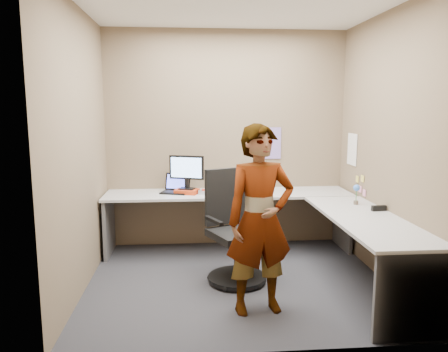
{
  "coord_description": "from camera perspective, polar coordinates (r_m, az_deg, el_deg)",
  "views": [
    {
      "loc": [
        -0.49,
        -4.19,
        1.76
      ],
      "look_at": [
        -0.12,
        0.25,
        1.05
      ],
      "focal_mm": 35.0,
      "sensor_mm": 36.0,
      "label": 1
    }
  ],
  "objects": [
    {
      "name": "wall_left",
      "position": [
        4.33,
        -18.32,
        3.16
      ],
      "size": [
        0.0,
        2.7,
        2.7
      ],
      "primitive_type": "plane",
      "rotation": [
        1.57,
        0.0,
        1.57
      ],
      "color": "brown",
      "rests_on": "ground"
    },
    {
      "name": "monitor",
      "position": [
        5.21,
        -4.91,
        0.87
      ],
      "size": [
        0.41,
        0.19,
        0.4
      ],
      "rotation": [
        0.0,
        0.0,
        -0.35
      ],
      "color": "black",
      "rests_on": "paper_ream"
    },
    {
      "name": "person",
      "position": [
        3.72,
        4.74,
        -5.74
      ],
      "size": [
        0.65,
        0.48,
        1.62
      ],
      "primitive_type": "imported",
      "rotation": [
        0.0,
        0.0,
        0.17
      ],
      "color": "#999399",
      "rests_on": "ground"
    },
    {
      "name": "sticky_note_b",
      "position": [
        5.27,
        17.36,
        -1.64
      ],
      "size": [
        0.01,
        0.07,
        0.07
      ],
      "primitive_type": "cube",
      "color": "pink",
      "rests_on": "wall_right"
    },
    {
      "name": "sticky_note_a",
      "position": [
        5.2,
        17.63,
        -0.33
      ],
      "size": [
        0.01,
        0.07,
        0.07
      ],
      "primitive_type": "cube",
      "color": "#F2E059",
      "rests_on": "wall_right"
    },
    {
      "name": "laptop",
      "position": [
        5.32,
        -6.27,
        -1.53
      ],
      "size": [
        0.38,
        0.35,
        0.22
      ],
      "rotation": [
        0.0,
        0.0,
        -0.32
      ],
      "color": "black",
      "rests_on": "desk"
    },
    {
      "name": "origami",
      "position": [
        5.11,
        4.59,
        -2.27
      ],
      "size": [
        0.1,
        0.1,
        0.06
      ],
      "primitive_type": "cone",
      "color": "white",
      "rests_on": "desk"
    },
    {
      "name": "desk",
      "position": [
        4.81,
        6.46,
        -5.09
      ],
      "size": [
        2.98,
        2.58,
        0.73
      ],
      "color": "#B2B2B2",
      "rests_on": "ground"
    },
    {
      "name": "wall_right",
      "position": [
        4.65,
        20.55,
        3.43
      ],
      "size": [
        0.0,
        2.7,
        2.7
      ],
      "primitive_type": "plane",
      "rotation": [
        1.57,
        0.0,
        -1.57
      ],
      "color": "brown",
      "rests_on": "ground"
    },
    {
      "name": "ground",
      "position": [
        4.57,
        1.76,
        -13.6
      ],
      "size": [
        3.0,
        3.0,
        0.0
      ],
      "primitive_type": "plane",
      "color": "#27262C",
      "rests_on": "ground"
    },
    {
      "name": "calendar_white",
      "position": [
        5.48,
        16.4,
        3.35
      ],
      "size": [
        0.01,
        0.28,
        0.38
      ],
      "primitive_type": "cube",
      "color": "white",
      "rests_on": "wall_right"
    },
    {
      "name": "trackball_mouse",
      "position": [
        5.19,
        -2.73,
        -2.12
      ],
      "size": [
        0.12,
        0.08,
        0.07
      ],
      "color": "#B7B7BC",
      "rests_on": "desk"
    },
    {
      "name": "stapler",
      "position": [
        4.63,
        19.57,
        -3.98
      ],
      "size": [
        0.15,
        0.05,
        0.05
      ],
      "primitive_type": "cube",
      "rotation": [
        0.0,
        0.0,
        0.09
      ],
      "color": "black",
      "rests_on": "desk"
    },
    {
      "name": "wall_back",
      "position": [
        5.53,
        0.28,
        4.8
      ],
      "size": [
        3.0,
        0.0,
        3.0
      ],
      "primitive_type": "plane",
      "rotation": [
        1.57,
        0.0,
        0.0
      ],
      "color": "brown",
      "rests_on": "ground"
    },
    {
      "name": "ceiling",
      "position": [
        4.32,
        1.94,
        21.62
      ],
      "size": [
        3.0,
        3.0,
        0.0
      ],
      "primitive_type": "plane",
      "rotation": [
        3.14,
        0.0,
        0.0
      ],
      "color": "white",
      "rests_on": "wall_back"
    },
    {
      "name": "flower",
      "position": [
        4.83,
        16.91,
        -1.92
      ],
      "size": [
        0.07,
        0.07,
        0.22
      ],
      "color": "brown",
      "rests_on": "desk"
    },
    {
      "name": "calendar_purple",
      "position": [
        5.59,
        5.93,
        4.29
      ],
      "size": [
        0.3,
        0.01,
        0.4
      ],
      "primitive_type": "cube",
      "color": "#846BB7",
      "rests_on": "wall_back"
    },
    {
      "name": "paper_ream",
      "position": [
        5.24,
        -4.87,
        -2.01
      ],
      "size": [
        0.32,
        0.27,
        0.05
      ],
      "primitive_type": "cube",
      "rotation": [
        0.0,
        0.0,
        -0.35
      ],
      "color": "red",
      "rests_on": "desk"
    },
    {
      "name": "sticky_note_c",
      "position": [
        5.16,
        17.85,
        -2.1
      ],
      "size": [
        0.01,
        0.07,
        0.07
      ],
      "primitive_type": "cube",
      "color": "pink",
      "rests_on": "wall_right"
    },
    {
      "name": "sticky_note_d",
      "position": [
        5.34,
        17.01,
        -0.39
      ],
      "size": [
        0.01,
        0.07,
        0.07
      ],
      "primitive_type": "cube",
      "color": "#F2E059",
      "rests_on": "wall_right"
    },
    {
      "name": "office_chair",
      "position": [
        4.46,
        1.29,
        -7.93
      ],
      "size": [
        0.65,
        0.65,
        1.11
      ],
      "rotation": [
        0.0,
        0.0,
        0.43
      ],
      "color": "black",
      "rests_on": "ground"
    }
  ]
}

